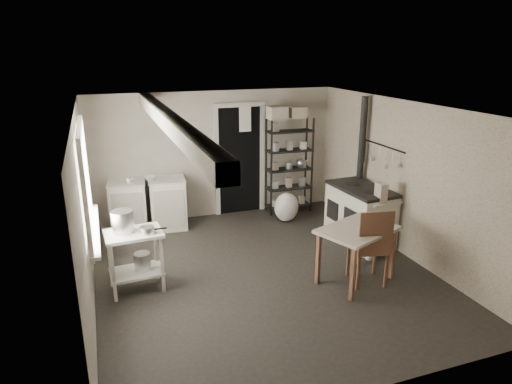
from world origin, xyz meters
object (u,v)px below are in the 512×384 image
object	(u,v)px
work_table	(356,255)
chair	(368,249)
flour_sack	(286,209)
stockpot	(123,222)
shelf_rack	(289,163)
stove	(360,215)
prep_table	(136,261)
base_cabinets	(148,204)

from	to	relation	value
work_table	chair	size ratio (longest dim) A/B	0.93
work_table	flour_sack	xyz separation A→B (m)	(0.00, 2.35, -0.14)
stockpot	shelf_rack	distance (m)	3.76
shelf_rack	work_table	xyz separation A→B (m)	(-0.25, -2.84, -0.57)
stove	chair	bearing A→B (deg)	-121.32
prep_table	flour_sack	bearing A→B (deg)	29.77
stove	chair	distance (m)	1.39
stockpot	stove	world-z (taller)	stockpot
stockpot	work_table	world-z (taller)	stockpot
stove	shelf_rack	bearing A→B (deg)	103.47
shelf_rack	flour_sack	size ratio (longest dim) A/B	3.35
stockpot	stove	xyz separation A→B (m)	(3.68, 0.35, -0.50)
stockpot	shelf_rack	size ratio (longest dim) A/B	0.16
stove	stockpot	bearing A→B (deg)	-178.31
prep_table	work_table	distance (m)	2.89
stockpot	stove	distance (m)	3.73
base_cabinets	stove	world-z (taller)	base_cabinets
base_cabinets	chair	distance (m)	3.83
stockpot	chair	xyz separation A→B (m)	(3.04, -0.88, -0.45)
shelf_rack	flour_sack	xyz separation A→B (m)	(-0.25, -0.48, -0.71)
prep_table	shelf_rack	size ratio (longest dim) A/B	0.45
prep_table	stove	size ratio (longest dim) A/B	0.70
chair	flour_sack	xyz separation A→B (m)	(-0.13, 2.43, -0.25)
stockpot	shelf_rack	world-z (taller)	shelf_rack
base_cabinets	work_table	world-z (taller)	base_cabinets
base_cabinets	work_table	xyz separation A→B (m)	(2.38, -2.82, -0.08)
prep_table	flour_sack	xyz separation A→B (m)	(2.80, 1.60, -0.16)
base_cabinets	work_table	distance (m)	3.69
stockpot	base_cabinets	bearing A→B (deg)	75.39
base_cabinets	chair	world-z (taller)	chair
shelf_rack	prep_table	bearing A→B (deg)	-144.03
prep_table	shelf_rack	xyz separation A→B (m)	(3.04, 2.08, 0.55)
stove	work_table	distance (m)	1.39
base_cabinets	shelf_rack	bearing A→B (deg)	6.21
base_cabinets	prep_table	bearing A→B (deg)	-95.55
prep_table	stockpot	size ratio (longest dim) A/B	2.74
stockpot	chair	size ratio (longest dim) A/B	0.27
stockpot	work_table	xyz separation A→B (m)	(2.91, -0.80, -0.56)
base_cabinets	chair	bearing A→B (deg)	-43.26
stockpot	chair	bearing A→B (deg)	-16.12
stove	flour_sack	world-z (taller)	stove
stove	chair	xyz separation A→B (m)	(-0.64, -1.23, 0.04)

